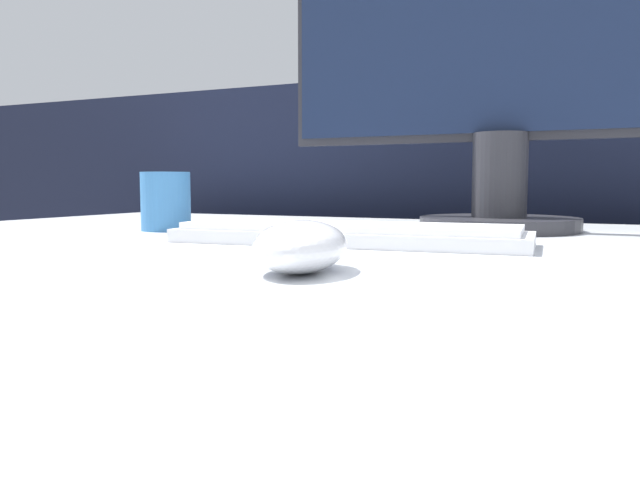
{
  "coord_description": "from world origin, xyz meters",
  "views": [
    {
      "loc": [
        0.18,
        -0.61,
        0.79
      ],
      "look_at": [
        -0.05,
        -0.14,
        0.74
      ],
      "focal_mm": 35.0,
      "sensor_mm": 36.0,
      "label": 1
    }
  ],
  "objects_px": {
    "keyboard": "(348,234)",
    "monitor": "(503,56)",
    "mug": "(166,201)",
    "computer_mouse_near": "(301,246)"
  },
  "relations": [
    {
      "from": "keyboard",
      "to": "mug",
      "type": "xyz_separation_m",
      "value": [
        -0.33,
        0.07,
        0.03
      ]
    },
    {
      "from": "computer_mouse_near",
      "to": "mug",
      "type": "relative_size",
      "value": 1.47
    },
    {
      "from": "computer_mouse_near",
      "to": "mug",
      "type": "distance_m",
      "value": 0.49
    },
    {
      "from": "monitor",
      "to": "mug",
      "type": "xyz_separation_m",
      "value": [
        -0.45,
        -0.21,
        -0.21
      ]
    },
    {
      "from": "keyboard",
      "to": "mug",
      "type": "height_order",
      "value": "mug"
    },
    {
      "from": "keyboard",
      "to": "monitor",
      "type": "relative_size",
      "value": 0.63
    },
    {
      "from": "computer_mouse_near",
      "to": "monitor",
      "type": "height_order",
      "value": "monitor"
    },
    {
      "from": "keyboard",
      "to": "mug",
      "type": "distance_m",
      "value": 0.34
    },
    {
      "from": "computer_mouse_near",
      "to": "monitor",
      "type": "xyz_separation_m",
      "value": [
        0.07,
        0.52,
        0.24
      ]
    },
    {
      "from": "computer_mouse_near",
      "to": "mug",
      "type": "xyz_separation_m",
      "value": [
        -0.38,
        0.31,
        0.02
      ]
    }
  ]
}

